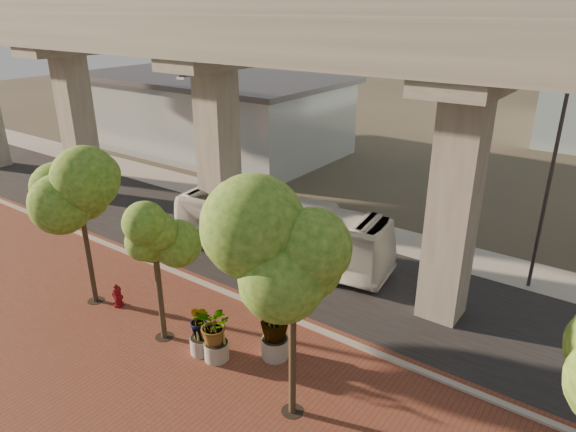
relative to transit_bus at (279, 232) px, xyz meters
The scene contains 17 objects.
ground 3.36m from the transit_bus, 42.00° to the right, with size 160.00×160.00×0.00m, color #3B372B.
brick_plaza 10.35m from the transit_bus, 77.50° to the right, with size 70.00×13.00×0.06m, color brown.
asphalt_road 2.69m from the transit_bus, ahead, with size 90.00×8.00×0.04m, color black.
curb_strip 4.80m from the transit_bus, 60.99° to the right, with size 70.00×0.25×0.16m, color #9B9790.
far_sidewalk 6.12m from the transit_bus, 68.07° to the left, with size 90.00×3.00×0.06m, color #9B9790.
transit_viaduct 6.15m from the transit_bus, ahead, with size 72.00×5.60×12.40m.
station_pavilion 22.70m from the transit_bus, 141.78° to the left, with size 23.00×13.00×6.30m.
transit_bus is the anchor object (origin of this frame).
fire_hydrant 8.00m from the transit_bus, 111.90° to the right, with size 0.49×0.44×0.98m.
planter_front 8.05m from the transit_bus, 69.61° to the right, with size 1.95×1.95×2.14m.
planter_right 7.64m from the transit_bus, 54.69° to the right, with size 2.37×2.37×2.53m.
planter_left 7.88m from the transit_bus, 74.39° to the right, with size 1.85×1.85×2.03m.
street_tree_far_west 9.44m from the transit_bus, 117.85° to the right, with size 3.96×3.96×6.95m.
street_tree_near_west 8.23m from the transit_bus, 87.89° to the right, with size 3.17×3.17×5.68m.
street_tree_near_east 11.02m from the transit_bus, 51.27° to the right, with size 4.35×4.35×7.25m.
streetlamp_west 10.45m from the transit_bus, 157.94° to the left, with size 0.39×1.15×7.97m.
streetlamp_east 12.11m from the transit_bus, 22.18° to the left, with size 0.45×1.32×9.10m.
Camera 1 is at (11.40, -16.26, 11.75)m, focal length 32.00 mm.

